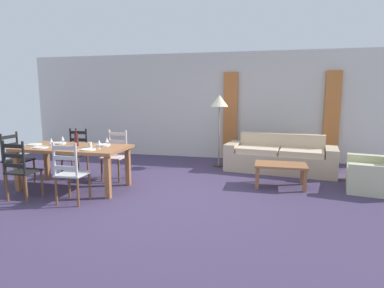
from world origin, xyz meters
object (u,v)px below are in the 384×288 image
(wine_glass_near_left, at_px, (51,141))
(armchair_upholstered, at_px, (376,175))
(couch, at_px, (280,158))
(coffee_table, at_px, (281,167))
(dining_chair_near_right, at_px, (70,173))
(dining_chair_far_right, at_px, (115,155))
(dining_chair_head_west, at_px, (16,159))
(wine_bottle, at_px, (76,139))
(wine_glass_far_right, at_px, (107,140))
(dining_chair_near_left, at_px, (21,170))
(dining_chair_far_left, at_px, (76,153))
(wine_glass_near_right, at_px, (99,143))
(dining_table, at_px, (73,151))
(coffee_cup_primary, at_px, (90,145))
(wine_glass_far_left, at_px, (63,139))
(standing_lamp, at_px, (219,105))

(wine_glass_near_left, height_order, armchair_upholstered, wine_glass_near_left)
(couch, height_order, coffee_table, couch)
(dining_chair_near_right, xyz_separation_m, couch, (3.17, 2.87, -0.19))
(dining_chair_far_right, height_order, dining_chair_head_west, same)
(dining_chair_near_right, bearing_deg, armchair_upholstered, 21.59)
(dining_chair_head_west, distance_m, wine_glass_near_left, 0.96)
(dining_chair_head_west, bearing_deg, wine_bottle, 3.04)
(dining_chair_near_right, distance_m, wine_glass_far_right, 0.96)
(dining_chair_near_left, distance_m, wine_glass_near_left, 0.73)
(dining_chair_far_left, distance_m, coffee_table, 4.03)
(wine_glass_near_right, bearing_deg, armchair_upholstered, 15.75)
(dining_table, xyz_separation_m, dining_chair_far_right, (0.43, 0.73, -0.19))
(dining_chair_near_right, relative_size, coffee_table, 1.07)
(couch, xyz_separation_m, armchair_upholstered, (1.61, -0.98, -0.04))
(dining_chair_near_left, xyz_separation_m, wine_glass_far_right, (1.01, 0.90, 0.38))
(dining_table, bearing_deg, dining_chair_far_right, 59.62)
(wine_glass_near_right, distance_m, armchair_upholstered, 4.83)
(dining_chair_near_left, relative_size, dining_chair_far_left, 1.00)
(dining_chair_near_right, height_order, coffee_table, dining_chair_near_right)
(dining_chair_near_right, xyz_separation_m, dining_chair_far_right, (0.01, 1.46, 0.00))
(wine_bottle, height_order, wine_glass_far_right, wine_bottle)
(dining_chair_far_left, xyz_separation_m, wine_glass_near_right, (1.05, -0.92, 0.38))
(dining_chair_near_left, xyz_separation_m, coffee_cup_primary, (0.77, 0.74, 0.32))
(dining_chair_near_left, bearing_deg, dining_chair_near_right, 2.29)
(dining_table, xyz_separation_m, wine_bottle, (0.04, 0.05, 0.20))
(dining_chair_head_west, distance_m, couch, 5.25)
(dining_chair_near_right, bearing_deg, wine_glass_far_left, 129.55)
(wine_glass_near_left, height_order, wine_glass_far_left, same)
(dining_table, height_order, standing_lamp, standing_lamp)
(dining_chair_near_left, relative_size, armchair_upholstered, 0.74)
(wine_glass_near_right, distance_m, coffee_cup_primary, 0.28)
(dining_chair_near_left, relative_size, couch, 0.41)
(coffee_cup_primary, xyz_separation_m, coffee_table, (3.21, 0.94, -0.44))
(dining_table, relative_size, dining_chair_far_right, 1.98)
(wine_glass_near_left, bearing_deg, couch, 30.37)
(wine_bottle, relative_size, coffee_cup_primary, 3.51)
(wine_bottle, height_order, wine_glass_near_right, wine_bottle)
(wine_glass_far_left, height_order, couch, wine_glass_far_left)
(dining_chair_near_right, xyz_separation_m, coffee_table, (3.14, 1.65, -0.12))
(coffee_cup_primary, bearing_deg, wine_glass_near_right, -26.29)
(dining_chair_near_left, xyz_separation_m, dining_chair_far_right, (0.86, 1.50, 0.00))
(standing_lamp, bearing_deg, dining_chair_far_right, -138.56)
(wine_glass_far_right, bearing_deg, couch, 33.63)
(wine_bottle, bearing_deg, coffee_cup_primary, -13.00)
(dining_table, xyz_separation_m, dining_chair_head_west, (-1.19, -0.01, -0.19))
(wine_glass_far_left, relative_size, coffee_table, 0.18)
(dining_chair_far_left, bearing_deg, standing_lamp, 29.79)
(wine_bottle, distance_m, wine_glass_near_right, 0.58)
(dining_chair_near_left, height_order, wine_glass_near_right, dining_chair_near_left)
(dining_chair_far_left, bearing_deg, dining_table, -59.07)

